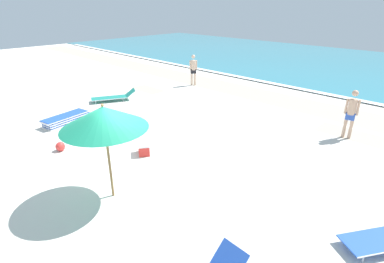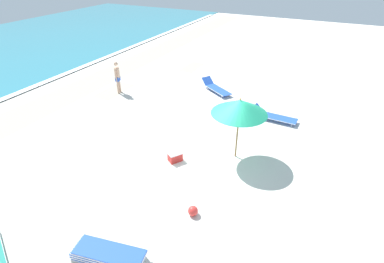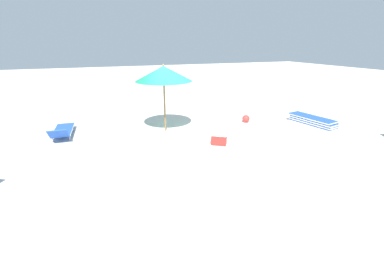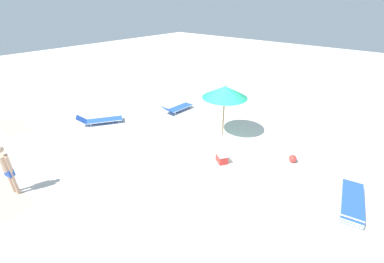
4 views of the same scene
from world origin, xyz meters
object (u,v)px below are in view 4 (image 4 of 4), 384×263
object	(u,v)px
beach_umbrella	(225,92)
cooler_box	(222,158)
sun_lounger_under_umbrella	(100,120)
beachgoer_wading_adult	(7,168)
sun_lounger_beside_umbrella	(177,108)
lounger_stack	(352,203)
beach_ball	(293,159)

from	to	relation	value
beach_umbrella	cooler_box	distance (m)	3.00
sun_lounger_under_umbrella	beachgoer_wading_adult	bearing A→B (deg)	151.40
sun_lounger_under_umbrella	beachgoer_wading_adult	xyz separation A→B (m)	(-2.57, 4.75, 0.79)
sun_lounger_under_umbrella	sun_lounger_beside_umbrella	bearing A→B (deg)	-84.50
lounger_stack	beach_ball	size ratio (longest dim) A/B	6.52
lounger_stack	sun_lounger_under_umbrella	size ratio (longest dim) A/B	0.92
sun_lounger_beside_umbrella	cooler_box	world-z (taller)	sun_lounger_beside_umbrella
sun_lounger_beside_umbrella	beach_umbrella	bearing A→B (deg)	172.06
beachgoer_wading_adult	beach_ball	world-z (taller)	beachgoer_wading_adult
beach_ball	cooler_box	bearing A→B (deg)	40.03
beach_umbrella	sun_lounger_under_umbrella	size ratio (longest dim) A/B	1.12
sun_lounger_under_umbrella	cooler_box	size ratio (longest dim) A/B	3.55
beachgoer_wading_adult	cooler_box	bearing A→B (deg)	-138.63
sun_lounger_under_umbrella	sun_lounger_beside_umbrella	size ratio (longest dim) A/B	1.06
sun_lounger_under_umbrella	lounger_stack	bearing A→B (deg)	-138.51
cooler_box	lounger_stack	bearing A→B (deg)	-139.51
lounger_stack	beachgoer_wading_adult	bearing A→B (deg)	25.87
cooler_box	beach_umbrella	bearing A→B (deg)	-22.99
beach_umbrella	sun_lounger_under_umbrella	xyz separation A→B (m)	(5.48, 3.06, -1.89)
sun_lounger_beside_umbrella	sun_lounger_under_umbrella	bearing A→B (deg)	65.01
sun_lounger_under_umbrella	beachgoer_wading_adult	distance (m)	5.45
sun_lounger_under_umbrella	cooler_box	xyz separation A→B (m)	(-6.75, -1.13, -0.02)
beach_umbrella	beach_ball	size ratio (longest dim) A/B	7.99
beach_umbrella	sun_lounger_under_umbrella	bearing A→B (deg)	29.20
beach_umbrella	lounger_stack	bearing A→B (deg)	166.32
beachgoer_wading_adult	cooler_box	size ratio (longest dim) A/B	2.89
sun_lounger_beside_umbrella	beachgoer_wading_adult	distance (m)	8.52
sun_lounger_under_umbrella	beach_umbrella	bearing A→B (deg)	-117.81
sun_lounger_beside_umbrella	cooler_box	bearing A→B (deg)	154.32
cooler_box	sun_lounger_under_umbrella	bearing A→B (deg)	43.11
lounger_stack	beachgoer_wading_adult	xyz separation A→B (m)	(8.62, 6.42, 0.84)
cooler_box	beach_ball	bearing A→B (deg)	-106.39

